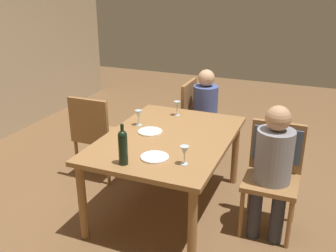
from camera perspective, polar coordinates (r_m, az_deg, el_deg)
ground_plane at (r=3.73m, az=0.00°, el=-11.83°), size 10.00×10.00×0.00m
dining_table at (r=3.42m, az=0.00°, el=-2.83°), size 1.51×1.08×0.72m
chair_right_end at (r=4.48m, az=4.45°, el=1.64°), size 0.44×0.44×0.92m
chair_near at (r=3.36m, az=15.60°, el=-5.08°), size 0.46×0.44×0.92m
chair_far_right at (r=4.07m, az=-10.71°, el=-0.79°), size 0.44×0.44×0.92m
person_woman_host at (r=4.42m, az=5.88°, el=2.63°), size 0.28×0.32×1.08m
person_man_bearded at (r=3.20m, az=15.35°, el=-5.31°), size 0.35×0.30×1.12m
wine_bottle_tall_green at (r=2.87m, az=-6.72°, el=-3.00°), size 0.07×0.07×0.32m
wine_glass_near_left at (r=3.87m, az=1.37°, el=3.08°), size 0.07×0.07×0.15m
wine_glass_centre at (r=3.62m, az=-4.43°, el=1.70°), size 0.07×0.07×0.15m
wine_glass_near_right at (r=2.86m, az=2.45°, el=-3.80°), size 0.07×0.07×0.15m
dinner_plate_host at (r=3.48m, az=-2.68°, el=-0.83°), size 0.22×0.22×0.01m
dinner_plate_guest_left at (r=3.00m, az=-1.99°, el=-4.65°), size 0.22×0.22×0.01m
handbag at (r=4.58m, az=-7.44°, el=-3.78°), size 0.16×0.30×0.22m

